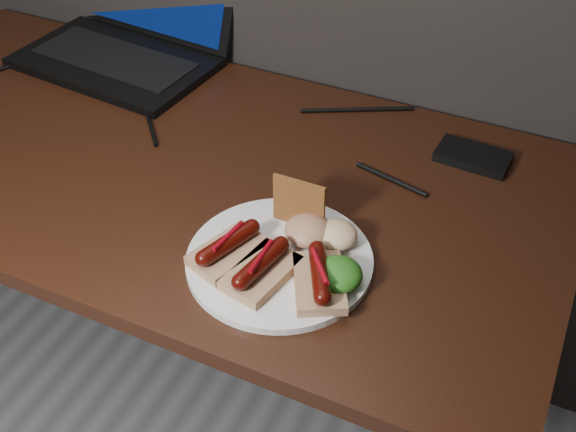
{
  "coord_description": "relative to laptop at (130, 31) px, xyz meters",
  "views": [
    {
      "loc": [
        0.63,
        0.53,
        1.51
      ],
      "look_at": [
        0.29,
        1.25,
        0.82
      ],
      "focal_mm": 45.0,
      "sensor_mm": 36.0,
      "label": 1
    }
  ],
  "objects": [
    {
      "name": "hard_drive",
      "position": [
        0.77,
        -0.07,
        -0.05
      ],
      "size": [
        0.13,
        0.08,
        0.02
      ],
      "primitive_type": "cube",
      "rotation": [
        0.0,
        0.0,
        -0.05
      ],
      "color": "black",
      "rests_on": "desk"
    },
    {
      "name": "salad_greens",
      "position": [
        0.67,
        -0.47,
        -0.02
      ],
      "size": [
        0.07,
        0.07,
        0.04
      ],
      "primitive_type": "ellipsoid",
      "color": "#1D5511",
      "rests_on": "plate"
    },
    {
      "name": "plate",
      "position": [
        0.57,
        -0.45,
        -0.05
      ],
      "size": [
        0.32,
        0.32,
        0.01
      ],
      "primitive_type": "cylinder",
      "rotation": [
        0.0,
        0.0,
        -0.17
      ],
      "color": "silver",
      "rests_on": "desk"
    },
    {
      "name": "laptop",
      "position": [
        0.0,
        0.0,
        0.0
      ],
      "size": [
        0.44,
        0.37,
        0.25
      ],
      "color": "black",
      "rests_on": "desk"
    },
    {
      "name": "coleslaw_mound",
      "position": [
        0.64,
        -0.39,
        -0.02
      ],
      "size": [
        0.06,
        0.06,
        0.04
      ],
      "primitive_type": "ellipsoid",
      "color": "beige",
      "rests_on": "plate"
    },
    {
      "name": "bread_sausage_left",
      "position": [
        0.5,
        -0.48,
        -0.03
      ],
      "size": [
        0.1,
        0.13,
        0.04
      ],
      "color": "tan",
      "rests_on": "plate"
    },
    {
      "name": "crispbread",
      "position": [
        0.57,
        -0.37,
        0.0
      ],
      "size": [
        0.08,
        0.01,
        0.08
      ],
      "primitive_type": "cube",
      "color": "#985629",
      "rests_on": "plate"
    },
    {
      "name": "desk_cables",
      "position": [
        0.27,
        -0.14,
        -0.05
      ],
      "size": [
        0.98,
        0.33,
        0.01
      ],
      "color": "black",
      "rests_on": "desk"
    },
    {
      "name": "desk",
      "position": [
        0.28,
        -0.29,
        -0.14
      ],
      "size": [
        1.4,
        0.7,
        0.75
      ],
      "color": "black",
      "rests_on": "ground"
    },
    {
      "name": "bread_sausage_right",
      "position": [
        0.65,
        -0.48,
        -0.03
      ],
      "size": [
        0.12,
        0.13,
        0.04
      ],
      "color": "tan",
      "rests_on": "plate"
    },
    {
      "name": "bread_sausage_center",
      "position": [
        0.57,
        -0.5,
        -0.03
      ],
      "size": [
        0.09,
        0.13,
        0.04
      ],
      "color": "tan",
      "rests_on": "plate"
    },
    {
      "name": "salsa_mound",
      "position": [
        0.59,
        -0.4,
        -0.02
      ],
      "size": [
        0.07,
        0.07,
        0.04
      ],
      "primitive_type": "ellipsoid",
      "color": "maroon",
      "rests_on": "plate"
    }
  ]
}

